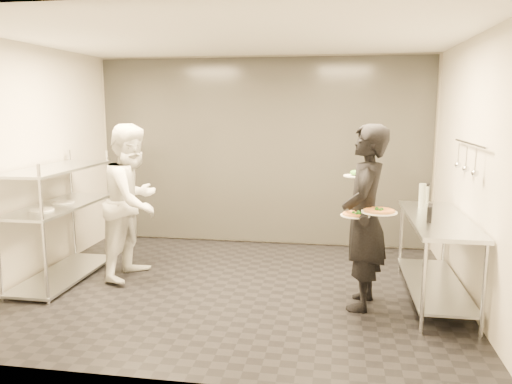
% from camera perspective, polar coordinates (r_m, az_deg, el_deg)
% --- Properties ---
extents(room_shell, '(5.00, 4.00, 2.80)m').
position_cam_1_polar(room_shell, '(6.67, -0.34, 4.00)').
color(room_shell, black).
rests_on(room_shell, ground).
extents(pass_rack, '(0.60, 1.60, 1.50)m').
position_cam_1_polar(pass_rack, '(6.41, -21.54, -2.65)').
color(pass_rack, '#BBBDC3').
rests_on(pass_rack, ground).
extents(prep_counter, '(0.60, 1.80, 0.92)m').
position_cam_1_polar(prep_counter, '(5.66, 19.95, -5.65)').
color(prep_counter, '#BBBDC3').
rests_on(prep_counter, ground).
extents(utensil_rail, '(0.07, 1.20, 0.31)m').
position_cam_1_polar(utensil_rail, '(5.55, 23.02, 3.55)').
color(utensil_rail, '#BBBDC3').
rests_on(utensil_rail, room_shell).
extents(waiter, '(0.56, 0.76, 1.90)m').
position_cam_1_polar(waiter, '(5.21, 12.26, -2.89)').
color(waiter, black).
rests_on(waiter, ground).
extents(chef, '(0.83, 1.00, 1.87)m').
position_cam_1_polar(chef, '(6.22, -13.86, -1.05)').
color(chef, white).
rests_on(chef, ground).
extents(pizza_plate_near, '(0.29, 0.29, 0.05)m').
position_cam_1_polar(pizza_plate_near, '(5.04, 11.28, -2.54)').
color(pizza_plate_near, white).
rests_on(pizza_plate_near, waiter).
extents(pizza_plate_far, '(0.35, 0.35, 0.05)m').
position_cam_1_polar(pizza_plate_far, '(5.01, 13.90, -2.13)').
color(pizza_plate_far, white).
rests_on(pizza_plate_far, waiter).
extents(salad_plate, '(0.25, 0.25, 0.07)m').
position_cam_1_polar(salad_plate, '(5.43, 11.29, 2.02)').
color(salad_plate, white).
rests_on(salad_plate, waiter).
extents(pos_monitor, '(0.09, 0.23, 0.16)m').
position_cam_1_polar(pos_monitor, '(5.39, 19.24, -2.27)').
color(pos_monitor, black).
rests_on(pos_monitor, prep_counter).
extents(bottle_green, '(0.08, 0.08, 0.28)m').
position_cam_1_polar(bottle_green, '(6.03, 18.46, -0.39)').
color(bottle_green, gray).
rests_on(bottle_green, prep_counter).
extents(bottle_clear, '(0.06, 0.06, 0.21)m').
position_cam_1_polar(bottle_clear, '(6.29, 18.86, -0.35)').
color(bottle_clear, gray).
rests_on(bottle_clear, prep_counter).
extents(bottle_dark, '(0.07, 0.07, 0.24)m').
position_cam_1_polar(bottle_dark, '(6.34, 18.90, -0.12)').
color(bottle_dark, black).
rests_on(bottle_dark, prep_counter).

